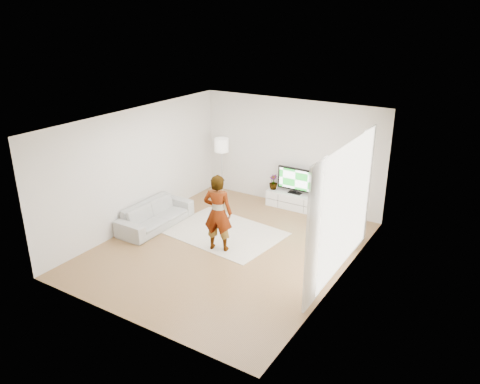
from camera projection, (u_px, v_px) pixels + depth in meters
The scene contains 17 objects.
floor at pixel (227, 248), 10.17m from camera, with size 6.00×6.00×0.00m, color #997445.
ceiling at pixel (226, 121), 9.15m from camera, with size 6.00×6.00×0.00m, color white.
wall_left at pixel (137, 168), 10.89m from camera, with size 0.02×6.00×2.80m, color silver.
wall_right at pixel (342, 214), 8.43m from camera, with size 0.02×6.00×2.80m, color silver.
wall_back at pixel (291, 153), 12.04m from camera, with size 5.00×0.02×2.80m, color silver.
wall_front at pixel (121, 246), 7.28m from camera, with size 5.00×0.02×2.80m, color silver.
window at pixel (347, 206), 8.66m from camera, with size 0.01×2.60×2.50m, color white.
curtain_near at pixel (315, 236), 7.71m from camera, with size 0.04×0.70×2.60m, color white.
curtain_far at pixel (365, 189), 9.77m from camera, with size 0.04×0.70×2.60m, color white.
media_console at pixel (294, 201), 12.15m from camera, with size 1.46×0.42×0.41m.
television at pixel (295, 180), 11.97m from camera, with size 0.98×0.19×0.68m.
game_console at pixel (318, 194), 11.72m from camera, with size 0.07×0.18×0.24m.
potted_plant at pixel (273, 182), 12.31m from camera, with size 0.22×0.22×0.39m, color #3F7238.
rug at pixel (224, 232), 10.87m from camera, with size 2.56×1.84×0.01m, color beige.
player at pixel (218, 213), 9.81m from camera, with size 0.62×0.40×1.69m, color #334772.
sofa at pixel (156, 215), 11.11m from camera, with size 2.00×0.78×0.58m, color #A6A6A1.
floor_lamp at pixel (222, 148), 12.53m from camera, with size 0.37×0.37×1.65m.
Camera 1 is at (4.99, -7.54, 4.82)m, focal length 35.00 mm.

